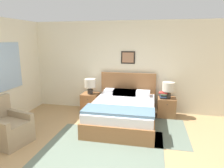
# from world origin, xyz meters

# --- Properties ---
(wall_back) EXTENTS (7.63, 0.09, 2.60)m
(wall_back) POSITION_xyz_m (0.00, 3.02, 1.30)
(wall_back) COLOR beige
(wall_back) RESTS_ON ground_plane
(wall_left) EXTENTS (0.08, 5.39, 2.60)m
(wall_left) POSITION_xyz_m (-2.64, 1.48, 1.31)
(wall_left) COLOR beige
(wall_left) RESTS_ON ground_plane
(area_rug_main) EXTENTS (2.32, 1.84, 0.01)m
(area_rug_main) POSITION_xyz_m (0.04, 0.73, 0.00)
(area_rug_main) COLOR slate
(area_rug_main) RESTS_ON ground_plane
(area_rug_bedside) EXTENTS (0.92, 1.56, 0.01)m
(area_rug_bedside) POSITION_xyz_m (1.29, 1.71, 0.00)
(area_rug_bedside) COLOR slate
(area_rug_bedside) RESTS_ON ground_plane
(bed) EXTENTS (1.58, 2.02, 1.15)m
(bed) POSITION_xyz_m (0.23, 1.96, 0.32)
(bed) COLOR #936038
(bed) RESTS_ON ground_plane
(armchair) EXTENTS (0.93, 0.82, 0.93)m
(armchair) POSITION_xyz_m (-1.95, 0.54, 0.31)
(armchair) COLOR #998466
(armchair) RESTS_ON ground_plane
(nightstand_near_window) EXTENTS (0.48, 0.48, 0.52)m
(nightstand_near_window) POSITION_xyz_m (-0.86, 2.71, 0.26)
(nightstand_near_window) COLOR #936038
(nightstand_near_window) RESTS_ON ground_plane
(nightstand_by_door) EXTENTS (0.48, 0.48, 0.52)m
(nightstand_by_door) POSITION_xyz_m (1.33, 2.71, 0.26)
(nightstand_by_door) COLOR #936038
(nightstand_by_door) RESTS_ON ground_plane
(table_lamp_near_window) EXTENTS (0.32, 0.32, 0.44)m
(table_lamp_near_window) POSITION_xyz_m (-0.85, 2.68, 0.81)
(table_lamp_near_window) COLOR #2D2823
(table_lamp_near_window) RESTS_ON nightstand_near_window
(table_lamp_by_door) EXTENTS (0.32, 0.32, 0.44)m
(table_lamp_by_door) POSITION_xyz_m (1.35, 2.68, 0.81)
(table_lamp_by_door) COLOR #2D2823
(table_lamp_by_door) RESTS_ON nightstand_by_door
(book_thick_bottom) EXTENTS (0.18, 0.23, 0.04)m
(book_thick_bottom) POSITION_xyz_m (1.22, 2.66, 0.54)
(book_thick_bottom) COLOR #232328
(book_thick_bottom) RESTS_ON nightstand_by_door
(book_hardcover_middle) EXTENTS (0.17, 0.24, 0.03)m
(book_hardcover_middle) POSITION_xyz_m (1.22, 2.66, 0.58)
(book_hardcover_middle) COLOR #335693
(book_hardcover_middle) RESTS_ON book_thick_bottom
(book_novel_upper) EXTENTS (0.15, 0.25, 0.04)m
(book_novel_upper) POSITION_xyz_m (1.22, 2.66, 0.61)
(book_novel_upper) COLOR #232328
(book_novel_upper) RESTS_ON book_hardcover_middle
(book_slim_near_top) EXTENTS (0.17, 0.27, 0.03)m
(book_slim_near_top) POSITION_xyz_m (1.22, 2.66, 0.65)
(book_slim_near_top) COLOR #4C7551
(book_slim_near_top) RESTS_ON book_novel_upper
(book_paperback_top) EXTENTS (0.25, 0.24, 0.03)m
(book_paperback_top) POSITION_xyz_m (1.22, 2.66, 0.68)
(book_paperback_top) COLOR #B7332D
(book_paperback_top) RESTS_ON book_slim_near_top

